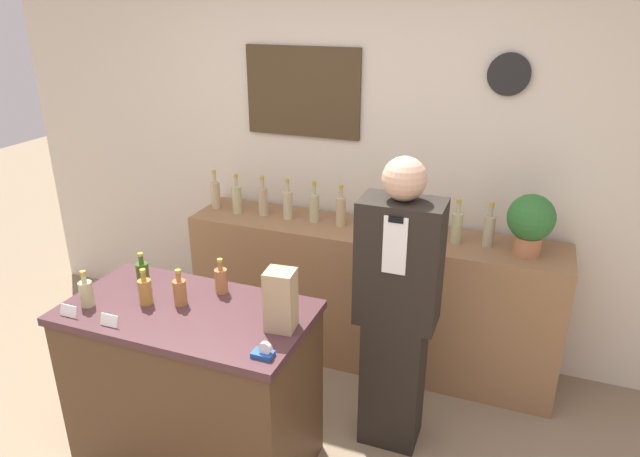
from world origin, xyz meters
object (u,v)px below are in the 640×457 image
tape_dispenser (264,352)px  potted_plant (531,221)px  shopkeeper (397,311)px  paper_bag (281,300)px

tape_dispenser → potted_plant: bearing=55.3°
potted_plant → shopkeeper: bearing=-131.7°
potted_plant → tape_dispenser: size_ratio=3.99×
paper_bag → tape_dispenser: bearing=-84.0°
paper_bag → shopkeeper: bearing=51.7°
tape_dispenser → paper_bag: bearing=96.0°
shopkeeper → potted_plant: bearing=48.3°
shopkeeper → paper_bag: shopkeeper is taller
potted_plant → paper_bag: size_ratio=1.25×
shopkeeper → paper_bag: 0.71m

